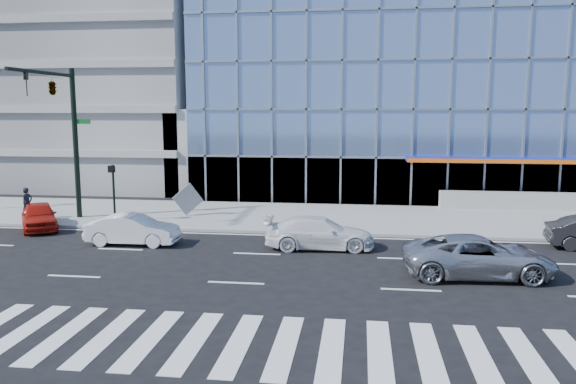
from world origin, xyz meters
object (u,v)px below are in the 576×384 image
Objects in this scene: white_sedan at (133,230)px; red_sedan at (39,216)px; traffic_signal at (59,106)px; silver_suv at (478,256)px; white_suv at (319,233)px; pedestrian at (27,203)px; ped_signal_post at (113,184)px; tilted_panel at (188,199)px.

white_sedan reaches higher than red_sedan.
traffic_signal reaches higher than silver_suv.
white_suv is at bearing -13.64° from traffic_signal.
red_sedan is (-20.33, 5.55, -0.07)m from silver_suv.
white_sedan is 6.50m from red_sedan.
white_sedan is at bearing -102.01° from pedestrian.
ped_signal_post is 3.92m from red_sedan.
traffic_signal reaches higher than white_sedan.
traffic_signal is 6.15× the size of tilted_panel.
pedestrian is at bearing 72.07° from white_suv.
white_suv is at bearing -88.51° from white_sedan.
red_sedan is (-6.00, 2.50, -0.00)m from white_sedan.
white_sedan is at bearing -56.17° from red_sedan.
ped_signal_post reaches higher than red_sedan.
pedestrian is (-15.98, 3.80, 0.32)m from white_suv.
ped_signal_post reaches higher than silver_suv.
traffic_signal reaches higher than red_sedan.
tilted_panel is at bearing -3.51° from red_sedan.
silver_suv is at bearing -22.51° from ped_signal_post.
white_sedan is at bearing 74.60° from silver_suv.
traffic_signal is 2.67× the size of ped_signal_post.
white_sedan is 1.04× the size of red_sedan.
tilted_panel reaches higher than pedestrian.
white_suv is (-6.00, 3.40, -0.06)m from silver_suv.
pedestrian reaches higher than white_suv.
red_sedan is at bearing 71.35° from silver_suv.
ped_signal_post is 0.63× the size of white_suv.
traffic_signal is 8.38m from white_sedan.
white_suv is 1.20× the size of red_sedan.
ped_signal_post is 5.08m from pedestrian.
red_sedan is (-14.33, 2.15, -0.01)m from white_suv.
white_sedan is 6.34m from tilted_panel.
red_sedan is at bearing 76.92° from white_suv.
silver_suv is at bearing -102.92° from white_sedan.
silver_suv is 6.90m from white_suv.
silver_suv is 23.13m from pedestrian.
traffic_signal is 14.96m from white_suv.
red_sedan is at bearing -125.38° from traffic_signal.
pedestrian reaches higher than white_sedan.
pedestrian is at bearing 178.32° from ped_signal_post.
silver_suv is at bearing -73.20° from tilted_panel.
pedestrian is 1.32× the size of tilted_panel.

